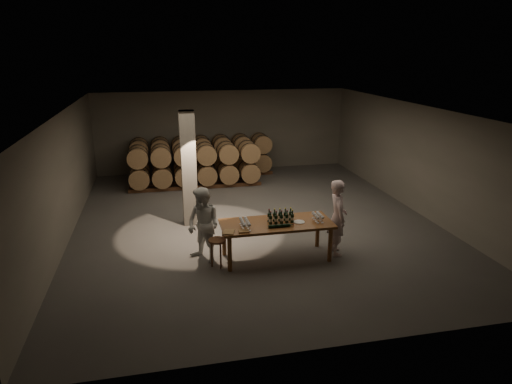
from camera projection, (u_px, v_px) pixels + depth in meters
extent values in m
plane|color=#565351|center=(254.00, 221.00, 13.20)|extent=(12.00, 12.00, 0.00)
plane|color=#605E59|center=(254.00, 110.00, 12.24)|extent=(12.00, 12.00, 0.00)
plane|color=#6B675C|center=(223.00, 131.00, 18.31)|extent=(10.00, 0.00, 10.00)
plane|color=#6B675C|center=(334.00, 261.00, 7.13)|extent=(10.00, 0.00, 10.00)
plane|color=#6B675C|center=(64.00, 178.00, 11.71)|extent=(0.00, 12.00, 12.00)
plane|color=#6B675C|center=(416.00, 159.00, 13.73)|extent=(0.00, 12.00, 12.00)
cube|color=gray|center=(189.00, 169.00, 12.54)|extent=(0.40, 0.40, 3.20)
cylinder|color=brown|center=(230.00, 254.00, 10.10)|extent=(0.10, 0.10, 0.84)
cylinder|color=brown|center=(330.00, 245.00, 10.58)|extent=(0.10, 0.10, 0.84)
cylinder|color=brown|center=(224.00, 239.00, 10.91)|extent=(0.10, 0.10, 0.84)
cylinder|color=brown|center=(318.00, 231.00, 11.38)|extent=(0.10, 0.10, 0.84)
cube|color=brown|center=(277.00, 224.00, 10.61)|extent=(2.60, 1.10, 0.06)
cube|color=brown|center=(203.00, 176.00, 17.55)|extent=(5.48, 0.10, 0.12)
cube|color=brown|center=(202.00, 172.00, 18.11)|extent=(5.48, 0.10, 0.12)
cylinder|color=#936542|center=(140.00, 167.00, 17.24)|extent=(0.70, 0.95, 0.70)
cylinder|color=black|center=(140.00, 169.00, 17.00)|extent=(0.73, 0.04, 0.73)
cylinder|color=black|center=(141.00, 166.00, 17.48)|extent=(0.73, 0.04, 0.73)
cylinder|color=#936542|center=(161.00, 166.00, 17.40)|extent=(0.70, 0.95, 0.70)
cylinder|color=black|center=(162.00, 168.00, 17.15)|extent=(0.73, 0.04, 0.73)
cylinder|color=black|center=(161.00, 165.00, 17.64)|extent=(0.73, 0.04, 0.73)
cylinder|color=#936542|center=(182.00, 165.00, 17.55)|extent=(0.70, 0.95, 0.70)
cylinder|color=black|center=(182.00, 167.00, 17.31)|extent=(0.73, 0.04, 0.73)
cylinder|color=black|center=(182.00, 164.00, 17.80)|extent=(0.73, 0.04, 0.73)
cylinder|color=#936542|center=(202.00, 164.00, 17.71)|extent=(0.70, 0.95, 0.70)
cylinder|color=black|center=(203.00, 166.00, 17.47)|extent=(0.73, 0.04, 0.73)
cylinder|color=black|center=(202.00, 163.00, 17.95)|extent=(0.73, 0.04, 0.73)
cylinder|color=#936542|center=(222.00, 163.00, 17.87)|extent=(0.70, 0.95, 0.70)
cylinder|color=black|center=(223.00, 165.00, 17.63)|extent=(0.73, 0.04, 0.73)
cylinder|color=black|center=(221.00, 162.00, 18.11)|extent=(0.73, 0.04, 0.73)
cylinder|color=#936542|center=(242.00, 162.00, 18.03)|extent=(0.70, 0.95, 0.70)
cylinder|color=black|center=(243.00, 164.00, 17.78)|extent=(0.73, 0.04, 0.73)
cylinder|color=black|center=(241.00, 161.00, 18.27)|extent=(0.73, 0.04, 0.73)
cylinder|color=#936542|center=(261.00, 161.00, 18.18)|extent=(0.70, 0.95, 0.70)
cylinder|color=black|center=(262.00, 163.00, 17.94)|extent=(0.73, 0.04, 0.73)
cylinder|color=black|center=(259.00, 160.00, 18.43)|extent=(0.73, 0.04, 0.73)
cylinder|color=#936542|center=(139.00, 148.00, 17.02)|extent=(0.70, 0.95, 0.70)
cylinder|color=black|center=(139.00, 150.00, 16.77)|extent=(0.73, 0.04, 0.73)
cylinder|color=black|center=(139.00, 147.00, 17.26)|extent=(0.73, 0.04, 0.73)
cylinder|color=#936542|center=(160.00, 147.00, 17.17)|extent=(0.70, 0.95, 0.70)
cylinder|color=black|center=(160.00, 149.00, 16.93)|extent=(0.73, 0.04, 0.73)
cylinder|color=black|center=(160.00, 146.00, 17.42)|extent=(0.73, 0.04, 0.73)
cylinder|color=#936542|center=(181.00, 146.00, 17.33)|extent=(0.70, 0.95, 0.70)
cylinder|color=black|center=(181.00, 148.00, 17.09)|extent=(0.73, 0.04, 0.73)
cylinder|color=black|center=(181.00, 145.00, 17.57)|extent=(0.73, 0.04, 0.73)
cylinder|color=#936542|center=(202.00, 146.00, 17.49)|extent=(0.70, 0.95, 0.70)
cylinder|color=black|center=(202.00, 147.00, 17.25)|extent=(0.73, 0.04, 0.73)
cylinder|color=black|center=(201.00, 144.00, 17.73)|extent=(0.73, 0.04, 0.73)
cylinder|color=#936542|center=(222.00, 145.00, 17.65)|extent=(0.70, 0.95, 0.70)
cylinder|color=black|center=(223.00, 146.00, 17.40)|extent=(0.73, 0.04, 0.73)
cylinder|color=black|center=(221.00, 143.00, 17.89)|extent=(0.73, 0.04, 0.73)
cylinder|color=#936542|center=(242.00, 144.00, 17.80)|extent=(0.70, 0.95, 0.70)
cylinder|color=black|center=(243.00, 145.00, 17.56)|extent=(0.73, 0.04, 0.73)
cylinder|color=black|center=(240.00, 143.00, 18.05)|extent=(0.73, 0.04, 0.73)
cylinder|color=#936542|center=(261.00, 143.00, 17.96)|extent=(0.70, 0.95, 0.70)
cylinder|color=black|center=(262.00, 144.00, 17.72)|extent=(0.73, 0.04, 0.73)
cylinder|color=black|center=(260.00, 142.00, 18.20)|extent=(0.73, 0.04, 0.73)
cube|color=brown|center=(197.00, 187.00, 16.17)|extent=(4.70, 0.10, 0.12)
cube|color=brown|center=(195.00, 183.00, 16.73)|extent=(4.70, 0.10, 0.12)
cylinder|color=#936542|center=(139.00, 177.00, 15.93)|extent=(0.70, 0.95, 0.70)
cylinder|color=black|center=(139.00, 179.00, 15.69)|extent=(0.73, 0.04, 0.73)
cylinder|color=black|center=(140.00, 175.00, 16.18)|extent=(0.73, 0.04, 0.73)
cylinder|color=#936542|center=(162.00, 176.00, 16.09)|extent=(0.70, 0.95, 0.70)
cylinder|color=black|center=(162.00, 178.00, 15.85)|extent=(0.73, 0.04, 0.73)
cylinder|color=black|center=(162.00, 174.00, 16.33)|extent=(0.73, 0.04, 0.73)
cylinder|color=#936542|center=(184.00, 175.00, 16.25)|extent=(0.70, 0.95, 0.70)
cylinder|color=black|center=(185.00, 177.00, 16.01)|extent=(0.73, 0.04, 0.73)
cylinder|color=black|center=(184.00, 173.00, 16.49)|extent=(0.73, 0.04, 0.73)
cylinder|color=#936542|center=(206.00, 173.00, 16.41)|extent=(0.70, 0.95, 0.70)
cylinder|color=black|center=(207.00, 175.00, 16.16)|extent=(0.73, 0.04, 0.73)
cylinder|color=black|center=(205.00, 172.00, 16.65)|extent=(0.73, 0.04, 0.73)
cylinder|color=#936542|center=(228.00, 172.00, 16.56)|extent=(0.70, 0.95, 0.70)
cylinder|color=black|center=(229.00, 174.00, 16.32)|extent=(0.73, 0.04, 0.73)
cylinder|color=black|center=(227.00, 170.00, 16.81)|extent=(0.73, 0.04, 0.73)
cylinder|color=#936542|center=(249.00, 171.00, 16.72)|extent=(0.70, 0.95, 0.70)
cylinder|color=black|center=(250.00, 173.00, 16.48)|extent=(0.73, 0.04, 0.73)
cylinder|color=black|center=(247.00, 169.00, 16.96)|extent=(0.73, 0.04, 0.73)
cylinder|color=#936542|center=(138.00, 156.00, 15.71)|extent=(0.70, 0.95, 0.70)
cylinder|color=black|center=(138.00, 158.00, 15.47)|extent=(0.73, 0.04, 0.73)
cylinder|color=black|center=(138.00, 155.00, 15.95)|extent=(0.73, 0.04, 0.73)
cylinder|color=#936542|center=(161.00, 155.00, 15.87)|extent=(0.70, 0.95, 0.70)
cylinder|color=black|center=(161.00, 157.00, 15.63)|extent=(0.73, 0.04, 0.73)
cylinder|color=black|center=(161.00, 154.00, 16.11)|extent=(0.73, 0.04, 0.73)
cylinder|color=#936542|center=(183.00, 154.00, 16.03)|extent=(0.70, 0.95, 0.70)
cylinder|color=black|center=(184.00, 156.00, 15.78)|extent=(0.73, 0.04, 0.73)
cylinder|color=black|center=(183.00, 153.00, 16.27)|extent=(0.73, 0.04, 0.73)
cylinder|color=#936542|center=(206.00, 153.00, 16.18)|extent=(0.70, 0.95, 0.70)
cylinder|color=black|center=(206.00, 155.00, 15.94)|extent=(0.73, 0.04, 0.73)
cylinder|color=black|center=(205.00, 152.00, 16.43)|extent=(0.73, 0.04, 0.73)
cylinder|color=#936542|center=(227.00, 152.00, 16.34)|extent=(0.70, 0.95, 0.70)
cylinder|color=black|center=(228.00, 154.00, 16.10)|extent=(0.73, 0.04, 0.73)
cylinder|color=black|center=(226.00, 151.00, 16.58)|extent=(0.73, 0.04, 0.73)
cylinder|color=#936542|center=(249.00, 151.00, 16.50)|extent=(0.70, 0.95, 0.70)
cylinder|color=black|center=(250.00, 153.00, 16.26)|extent=(0.73, 0.04, 0.73)
cylinder|color=black|center=(247.00, 150.00, 16.74)|extent=(0.73, 0.04, 0.73)
cylinder|color=black|center=(271.00, 220.00, 10.48)|extent=(0.08, 0.08, 0.21)
cylinder|color=silver|center=(271.00, 220.00, 10.48)|extent=(0.08, 0.08, 0.07)
cylinder|color=black|center=(271.00, 214.00, 10.43)|extent=(0.03, 0.03, 0.09)
cylinder|color=gold|center=(271.00, 212.00, 10.42)|extent=(0.03, 0.03, 0.02)
cylinder|color=black|center=(269.00, 218.00, 10.61)|extent=(0.08, 0.08, 0.21)
cylinder|color=silver|center=(269.00, 218.00, 10.62)|extent=(0.08, 0.08, 0.07)
cylinder|color=black|center=(269.00, 212.00, 10.57)|extent=(0.03, 0.03, 0.09)
cylinder|color=maroon|center=(269.00, 210.00, 10.56)|extent=(0.03, 0.03, 0.02)
cylinder|color=black|center=(276.00, 219.00, 10.50)|extent=(0.08, 0.08, 0.21)
cylinder|color=silver|center=(276.00, 220.00, 10.50)|extent=(0.08, 0.08, 0.07)
cylinder|color=black|center=(276.00, 213.00, 10.46)|extent=(0.03, 0.03, 0.09)
cylinder|color=maroon|center=(276.00, 211.00, 10.44)|extent=(0.03, 0.03, 0.02)
cylinder|color=black|center=(274.00, 217.00, 10.64)|extent=(0.08, 0.08, 0.21)
cylinder|color=silver|center=(274.00, 218.00, 10.64)|extent=(0.08, 0.08, 0.07)
cylinder|color=black|center=(275.00, 211.00, 10.60)|extent=(0.03, 0.03, 0.09)
cylinder|color=gold|center=(275.00, 209.00, 10.58)|extent=(0.03, 0.03, 0.02)
cylinder|color=black|center=(282.00, 219.00, 10.53)|extent=(0.08, 0.08, 0.21)
cylinder|color=silver|center=(282.00, 219.00, 10.53)|extent=(0.08, 0.08, 0.07)
cylinder|color=black|center=(282.00, 213.00, 10.48)|extent=(0.03, 0.03, 0.09)
cylinder|color=gold|center=(282.00, 211.00, 10.47)|extent=(0.03, 0.03, 0.02)
cylinder|color=black|center=(280.00, 217.00, 10.67)|extent=(0.08, 0.08, 0.21)
cylinder|color=silver|center=(280.00, 217.00, 10.67)|extent=(0.08, 0.08, 0.07)
cylinder|color=black|center=(280.00, 211.00, 10.62)|extent=(0.03, 0.03, 0.09)
cylinder|color=maroon|center=(280.00, 209.00, 10.61)|extent=(0.03, 0.03, 0.02)
cylinder|color=black|center=(287.00, 219.00, 10.55)|extent=(0.08, 0.08, 0.21)
cylinder|color=silver|center=(287.00, 219.00, 10.56)|extent=(0.08, 0.08, 0.07)
cylinder|color=black|center=(287.00, 213.00, 10.51)|extent=(0.03, 0.03, 0.09)
cylinder|color=maroon|center=(287.00, 211.00, 10.49)|extent=(0.03, 0.03, 0.02)
cylinder|color=black|center=(285.00, 216.00, 10.69)|extent=(0.08, 0.08, 0.21)
cylinder|color=silver|center=(285.00, 217.00, 10.70)|extent=(0.08, 0.08, 0.07)
cylinder|color=black|center=(285.00, 210.00, 10.65)|extent=(0.03, 0.03, 0.09)
cylinder|color=gold|center=(285.00, 208.00, 10.63)|extent=(0.03, 0.03, 0.02)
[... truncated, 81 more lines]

